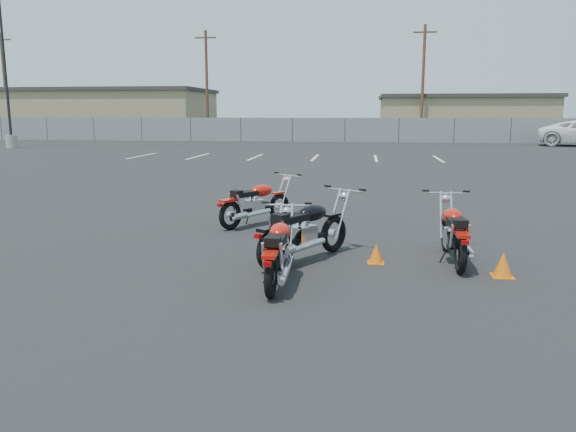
# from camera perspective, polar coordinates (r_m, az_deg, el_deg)

# --- Properties ---
(ground) EXTENTS (120.00, 120.00, 0.00)m
(ground) POSITION_cam_1_polar(r_m,az_deg,el_deg) (8.33, -1.91, -5.12)
(ground) COLOR black
(ground) RESTS_ON ground
(motorcycle_front_red) EXTENTS (1.47, 1.83, 0.98)m
(motorcycle_front_red) POSITION_cam_1_polar(r_m,az_deg,el_deg) (11.28, -3.29, 1.32)
(motorcycle_front_red) COLOR black
(motorcycle_front_red) RESTS_ON ground
(motorcycle_second_black) EXTENTS (1.54, 1.97, 1.04)m
(motorcycle_second_black) POSITION_cam_1_polar(r_m,az_deg,el_deg) (8.51, 1.73, -1.49)
(motorcycle_second_black) COLOR black
(motorcycle_second_black) RESTS_ON ground
(motorcycle_third_red) EXTENTS (0.75, 1.93, 0.95)m
(motorcycle_third_red) POSITION_cam_1_polar(r_m,az_deg,el_deg) (7.45, -0.94, -3.58)
(motorcycle_third_red) COLOR black
(motorcycle_third_red) RESTS_ON ground
(motorcycle_rear_red) EXTENTS (0.77, 1.98, 0.97)m
(motorcycle_rear_red) POSITION_cam_1_polar(r_m,az_deg,el_deg) (8.84, 16.53, -1.68)
(motorcycle_rear_red) COLOR black
(motorcycle_rear_red) RESTS_ON ground
(training_cone_near) EXTENTS (0.25, 0.25, 0.30)m
(training_cone_near) POSITION_cam_1_polar(r_m,az_deg,el_deg) (8.57, 8.94, -3.77)
(training_cone_near) COLOR orange
(training_cone_near) RESTS_ON ground
(training_cone_far) EXTENTS (0.29, 0.29, 0.34)m
(training_cone_far) POSITION_cam_1_polar(r_m,az_deg,el_deg) (8.31, 21.00, -4.64)
(training_cone_far) COLOR orange
(training_cone_far) RESTS_ON ground
(light_pole_west) EXTENTS (0.80, 0.70, 9.75)m
(light_pole_west) POSITION_cam_1_polar(r_m,az_deg,el_deg) (39.73, -26.52, 9.82)
(light_pole_west) COLOR gray
(light_pole_west) RESTS_ON ground
(chainlink_fence) EXTENTS (80.06, 0.06, 1.80)m
(chainlink_fence) POSITION_cam_1_polar(r_m,az_deg,el_deg) (42.95, 5.80, 8.69)
(chainlink_fence) COLOR slate
(chainlink_fence) RESTS_ON ground
(tan_building_west) EXTENTS (18.40, 10.40, 4.30)m
(tan_building_west) POSITION_cam_1_polar(r_m,az_deg,el_deg) (55.09, -17.82, 9.95)
(tan_building_west) COLOR #92845E
(tan_building_west) RESTS_ON ground
(tan_building_east) EXTENTS (14.40, 9.40, 3.70)m
(tan_building_east) POSITION_cam_1_polar(r_m,az_deg,el_deg) (52.63, 17.24, 9.66)
(tan_building_east) COLOR #92845E
(tan_building_east) RESTS_ON ground
(utility_pole_a) EXTENTS (1.80, 0.24, 9.00)m
(utility_pole_a) POSITION_cam_1_polar(r_m,az_deg,el_deg) (56.46, -26.83, 11.91)
(utility_pole_a) COLOR #482F21
(utility_pole_a) RESTS_ON ground
(utility_pole_b) EXTENTS (1.80, 0.24, 9.00)m
(utility_pole_b) POSITION_cam_1_polar(r_m,az_deg,el_deg) (49.79, -8.25, 13.24)
(utility_pole_b) COLOR #482F21
(utility_pole_b) RESTS_ON ground
(utility_pole_c) EXTENTS (1.80, 0.24, 9.00)m
(utility_pole_c) POSITION_cam_1_polar(r_m,az_deg,el_deg) (47.21, 13.54, 13.22)
(utility_pole_c) COLOR #482F21
(utility_pole_c) RESTS_ON ground
(parking_line_stripes) EXTENTS (15.12, 4.00, 0.01)m
(parking_line_stripes) POSITION_cam_1_polar(r_m,az_deg,el_deg) (28.26, -0.30, 5.99)
(parking_line_stripes) COLOR silver
(parking_line_stripes) RESTS_ON ground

